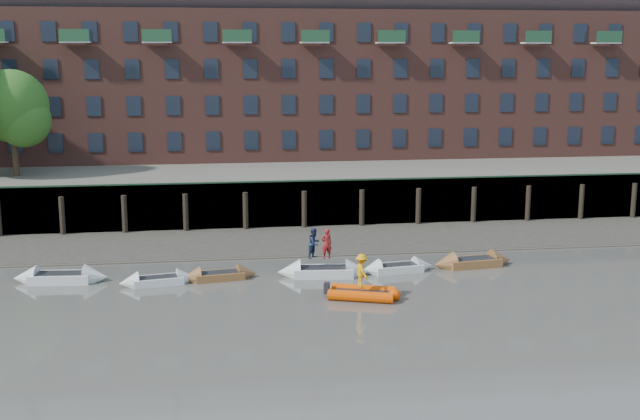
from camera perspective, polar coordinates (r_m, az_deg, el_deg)
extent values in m
plane|color=#56524B|center=(34.69, 6.52, -8.92)|extent=(220.00, 220.00, 0.00)
cube|color=#3D382F|center=(51.60, 1.58, -2.14)|extent=(110.00, 8.00, 0.50)
cube|color=#4C4336|center=(48.34, 2.24, -3.06)|extent=(110.00, 1.60, 0.10)
cube|color=#2D2A26|center=(55.52, 0.84, 0.50)|extent=(110.00, 0.80, 3.20)
cylinder|color=black|center=(55.17, -17.86, -0.43)|extent=(0.36, 0.36, 2.60)
cylinder|color=black|center=(54.61, -13.73, -0.32)|extent=(0.36, 0.36, 2.60)
cylinder|color=black|center=(54.34, -9.53, -0.21)|extent=(0.36, 0.36, 2.60)
cylinder|color=black|center=(54.36, -5.32, -0.10)|extent=(0.36, 0.36, 2.60)
cylinder|color=black|center=(54.67, -1.13, 0.01)|extent=(0.36, 0.36, 2.60)
cylinder|color=black|center=(55.28, 2.99, 0.12)|extent=(0.36, 0.36, 2.60)
cylinder|color=black|center=(56.16, 7.01, 0.23)|extent=(0.36, 0.36, 2.60)
cylinder|color=black|center=(57.31, 10.87, 0.33)|extent=(0.36, 0.36, 2.60)
cylinder|color=black|center=(58.71, 14.58, 0.43)|extent=(0.36, 0.36, 2.60)
cylinder|color=black|center=(60.34, 18.09, 0.52)|extent=(0.36, 0.36, 2.60)
cylinder|color=black|center=(62.19, 21.41, 0.60)|extent=(0.36, 0.36, 2.60)
cube|color=#264C2D|center=(54.94, 0.90, 2.13)|extent=(110.00, 0.06, 0.10)
cube|color=#5E594D|center=(68.80, -0.87, 2.58)|extent=(110.00, 28.00, 3.20)
cube|color=brown|center=(69.08, -1.00, 8.94)|extent=(80.00, 10.00, 12.00)
cube|color=black|center=(65.54, -20.87, 4.41)|extent=(1.10, 0.12, 1.50)
cube|color=black|center=(64.94, -18.28, 4.53)|extent=(1.10, 0.12, 1.50)
cube|color=black|center=(64.46, -15.65, 4.63)|extent=(1.10, 0.12, 1.50)
cube|color=black|center=(64.13, -12.99, 4.73)|extent=(1.10, 0.12, 1.50)
cube|color=black|center=(63.93, -10.30, 4.81)|extent=(1.10, 0.12, 1.50)
cube|color=black|center=(63.87, -7.60, 4.89)|extent=(1.10, 0.12, 1.50)
cube|color=black|center=(63.96, -4.91, 4.95)|extent=(1.10, 0.12, 1.50)
cube|color=black|center=(64.18, -2.22, 5.01)|extent=(1.10, 0.12, 1.50)
cube|color=black|center=(64.55, 0.44, 5.05)|extent=(1.10, 0.12, 1.50)
cube|color=black|center=(65.05, 3.07, 5.08)|extent=(1.10, 0.12, 1.50)
cube|color=black|center=(65.68, 5.65, 5.10)|extent=(1.10, 0.12, 1.50)
cube|color=black|center=(66.44, 8.17, 5.11)|extent=(1.10, 0.12, 1.50)
cube|color=black|center=(67.33, 10.64, 5.11)|extent=(1.10, 0.12, 1.50)
cube|color=black|center=(68.34, 13.03, 5.11)|extent=(1.10, 0.12, 1.50)
cube|color=black|center=(69.46, 15.36, 5.09)|extent=(1.10, 0.12, 1.50)
cube|color=black|center=(70.69, 17.60, 5.06)|extent=(1.10, 0.12, 1.50)
cube|color=black|center=(72.03, 19.77, 5.03)|extent=(1.10, 0.12, 1.50)
cube|color=black|center=(65.31, -21.04, 6.85)|extent=(1.10, 0.12, 1.50)
cube|color=black|center=(64.70, -18.43, 6.99)|extent=(1.10, 0.12, 1.50)
cube|color=black|center=(64.23, -15.78, 7.11)|extent=(1.10, 0.12, 1.50)
cube|color=black|center=(63.89, -13.10, 7.22)|extent=(1.10, 0.12, 1.50)
cube|color=black|center=(63.69, -10.39, 7.32)|extent=(1.10, 0.12, 1.50)
cube|color=black|center=(63.63, -7.67, 7.40)|extent=(1.10, 0.12, 1.50)
cube|color=black|center=(63.72, -4.95, 7.46)|extent=(1.10, 0.12, 1.50)
cube|color=black|center=(63.94, -2.24, 7.50)|extent=(1.10, 0.12, 1.50)
cube|color=black|center=(64.31, 0.44, 7.53)|extent=(1.10, 0.12, 1.50)
cube|color=black|center=(64.81, 3.09, 7.54)|extent=(1.10, 0.12, 1.50)
cube|color=black|center=(65.45, 5.69, 7.54)|extent=(1.10, 0.12, 1.50)
cube|color=black|center=(66.21, 8.24, 7.52)|extent=(1.10, 0.12, 1.50)
cube|color=black|center=(67.10, 10.72, 7.49)|extent=(1.10, 0.12, 1.50)
cube|color=black|center=(68.11, 13.14, 7.45)|extent=(1.10, 0.12, 1.50)
cube|color=black|center=(69.24, 15.48, 7.39)|extent=(1.10, 0.12, 1.50)
cube|color=black|center=(70.48, 17.74, 7.33)|extent=(1.10, 0.12, 1.50)
cube|color=black|center=(71.82, 19.91, 7.25)|extent=(1.10, 0.12, 1.50)
cube|color=black|center=(65.20, -21.21, 9.30)|extent=(1.10, 0.12, 1.50)
cube|color=black|center=(64.59, -18.59, 9.46)|extent=(1.10, 0.12, 1.50)
cube|color=black|center=(64.11, -15.92, 9.61)|extent=(1.10, 0.12, 1.50)
cube|color=black|center=(63.77, -13.21, 9.73)|extent=(1.10, 0.12, 1.50)
cube|color=black|center=(63.57, -10.48, 9.83)|extent=(1.10, 0.12, 1.50)
cube|color=black|center=(63.52, -7.74, 9.92)|extent=(1.10, 0.12, 1.50)
cube|color=black|center=(63.60, -4.99, 9.98)|extent=(1.10, 0.12, 1.50)
cube|color=black|center=(63.83, -2.26, 10.01)|extent=(1.10, 0.12, 1.50)
cube|color=black|center=(64.19, 0.45, 10.03)|extent=(1.10, 0.12, 1.50)
cube|color=black|center=(64.70, 3.12, 10.02)|extent=(1.10, 0.12, 1.50)
cube|color=black|center=(65.33, 5.74, 9.99)|extent=(1.10, 0.12, 1.50)
cube|color=black|center=(66.10, 8.31, 9.95)|extent=(1.10, 0.12, 1.50)
cube|color=black|center=(66.99, 10.81, 9.88)|extent=(1.10, 0.12, 1.50)
cube|color=black|center=(68.00, 13.24, 9.80)|extent=(1.10, 0.12, 1.50)
cube|color=black|center=(69.13, 15.60, 9.71)|extent=(1.10, 0.12, 1.50)
cube|color=black|center=(70.37, 17.87, 9.60)|extent=(1.10, 0.12, 1.50)
cube|color=black|center=(71.71, 20.06, 9.48)|extent=(1.10, 0.12, 1.50)
cube|color=black|center=(65.20, -21.39, 11.76)|extent=(1.10, 0.12, 1.50)
cube|color=black|center=(64.59, -18.75, 11.94)|extent=(1.10, 0.12, 1.50)
cube|color=black|center=(64.12, -16.05, 12.11)|extent=(1.10, 0.12, 1.50)
cube|color=black|center=(63.78, -13.33, 12.24)|extent=(1.10, 0.12, 1.50)
cube|color=black|center=(63.58, -10.57, 12.36)|extent=(1.10, 0.12, 1.50)
cube|color=black|center=(63.52, -7.80, 12.44)|extent=(1.10, 0.12, 1.50)
cube|color=black|center=(63.61, -5.04, 12.50)|extent=(1.10, 0.12, 1.50)
cube|color=black|center=(63.83, -2.28, 12.53)|extent=(1.10, 0.12, 1.50)
cube|color=black|center=(64.20, 0.45, 12.53)|extent=(1.10, 0.12, 1.50)
cube|color=black|center=(64.70, 3.14, 12.50)|extent=(1.10, 0.12, 1.50)
cube|color=black|center=(65.34, 5.79, 12.45)|extent=(1.10, 0.12, 1.50)
cube|color=black|center=(66.10, 8.38, 12.37)|extent=(1.10, 0.12, 1.50)
cube|color=black|center=(67.00, 10.90, 12.27)|extent=(1.10, 0.12, 1.50)
cube|color=black|center=(68.01, 13.35, 12.16)|extent=(1.10, 0.12, 1.50)
cube|color=black|center=(69.14, 15.72, 12.02)|extent=(1.10, 0.12, 1.50)
cube|color=black|center=(70.38, 18.01, 11.87)|extent=(1.10, 0.12, 1.50)
cube|color=black|center=(71.72, 20.22, 11.71)|extent=(1.10, 0.12, 1.50)
cylinder|color=#3A281C|center=(60.96, -20.88, 4.15)|extent=(0.44, 0.44, 4.00)
sphere|color=#32641E|center=(60.71, -21.08, 6.92)|extent=(5.12, 5.12, 5.12)
cube|color=silver|center=(44.33, -17.96, -4.60)|extent=(3.24, 1.66, 0.49)
cone|color=silver|center=(43.90, -15.64, -4.62)|extent=(1.33, 1.51, 1.42)
cone|color=silver|center=(44.83, -20.23, -4.57)|extent=(1.33, 1.51, 1.42)
cube|color=black|center=(44.27, -17.97, -4.32)|extent=(2.69, 1.27, 0.06)
cube|color=silver|center=(42.66, -11.45, -4.94)|extent=(2.73, 1.59, 0.40)
cone|color=silver|center=(42.84, -9.46, -4.80)|extent=(1.18, 1.31, 1.16)
cone|color=silver|center=(42.53, -13.45, -5.08)|extent=(1.18, 1.31, 1.16)
cube|color=black|center=(42.61, -11.46, -4.71)|extent=(2.25, 1.23, 0.06)
cube|color=brown|center=(43.03, -7.18, -4.66)|extent=(2.74, 1.55, 0.40)
cone|color=brown|center=(43.29, -5.20, -4.52)|extent=(1.17, 1.31, 1.17)
cone|color=brown|center=(42.82, -9.18, -4.80)|extent=(1.17, 1.31, 1.17)
cube|color=black|center=(42.98, -7.18, -4.43)|extent=(2.27, 1.20, 0.06)
cube|color=silver|center=(43.29, 0.23, -4.41)|extent=(3.29, 1.71, 0.50)
cone|color=silver|center=(43.42, 2.68, -4.38)|extent=(1.36, 1.54, 1.43)
cone|color=silver|center=(43.24, -2.22, -4.44)|extent=(1.36, 1.54, 1.43)
cube|color=black|center=(43.23, 0.23, -4.12)|extent=(2.73, 1.31, 0.06)
cube|color=silver|center=(44.35, 5.52, -4.13)|extent=(2.84, 1.60, 0.42)
cone|color=silver|center=(44.94, 7.38, -3.97)|extent=(1.21, 1.35, 1.21)
cone|color=silver|center=(43.81, 3.61, -4.30)|extent=(1.21, 1.35, 1.21)
cube|color=black|center=(44.30, 5.52, -3.90)|extent=(2.35, 1.23, 0.06)
cube|color=brown|center=(46.07, 10.82, -3.67)|extent=(3.16, 1.73, 0.47)
cone|color=brown|center=(46.85, 12.76, -3.50)|extent=(1.33, 1.50, 1.36)
cone|color=brown|center=(45.34, 8.82, -3.84)|extent=(1.33, 1.50, 1.36)
cube|color=black|center=(46.01, 10.83, -3.41)|extent=(2.62, 1.33, 0.06)
cylinder|color=#E74601|center=(40.08, 3.13, -5.69)|extent=(3.18, 1.55, 0.53)
cylinder|color=#E74601|center=(39.02, 2.90, -6.15)|extent=(3.18, 1.55, 0.53)
sphere|color=#E74601|center=(39.36, 5.33, -6.04)|extent=(0.61, 0.61, 0.61)
cube|color=black|center=(39.55, 3.02, -5.92)|extent=(2.81, 1.74, 0.18)
imported|color=maroon|center=(42.96, 0.47, -2.41)|extent=(0.67, 0.50, 1.66)
imported|color=#19233F|center=(43.07, -0.40, -2.38)|extent=(1.00, 1.01, 1.65)
imported|color=orange|center=(39.12, 2.98, -4.35)|extent=(0.85, 1.21, 1.70)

